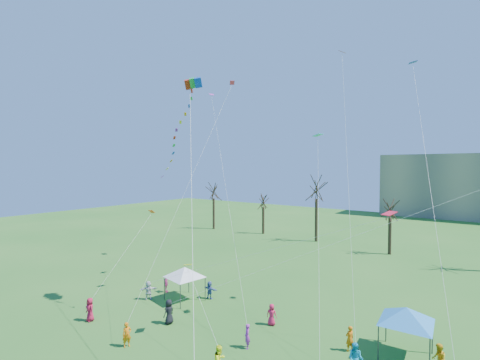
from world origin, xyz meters
The scene contains 6 objects.
bare_tree_row centered at (5.65, 35.71, 7.01)m, with size 68.69×8.73×10.70m.
big_box_kite centered at (-6.70, 5.42, 14.33)m, with size 6.07×6.03×21.62m.
canopy_tent_white centered at (-8.68, 7.79, 2.53)m, with size 3.91×3.91×2.99m.
canopy_tent_blue centered at (8.96, 9.47, 2.68)m, with size 4.21×4.21×3.16m.
festival_crowd centered at (0.59, 4.81, 0.86)m, with size 25.09×9.92×1.84m.
small_kites_aloft centered at (-0.47, 10.91, 12.81)m, with size 30.81×17.18×31.79m.
Camera 1 is at (12.53, -13.13, 11.83)m, focal length 25.00 mm.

